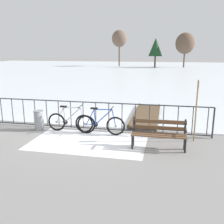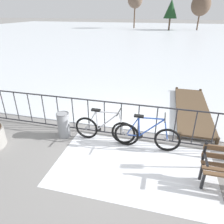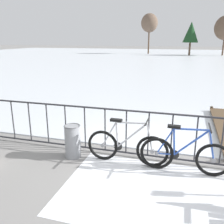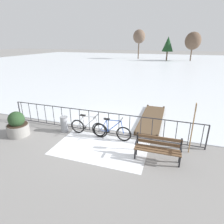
{
  "view_description": "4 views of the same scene",
  "coord_description": "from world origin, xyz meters",
  "views": [
    {
      "loc": [
        2.9,
        -8.57,
        2.87
      ],
      "look_at": [
        1.27,
        -0.88,
        0.95
      ],
      "focal_mm": 40.74,
      "sensor_mm": 36.0,
      "label": 1
    },
    {
      "loc": [
        1.02,
        -4.97,
        3.3
      ],
      "look_at": [
        -0.31,
        0.19,
        0.66
      ],
      "focal_mm": 33.33,
      "sensor_mm": 36.0,
      "label": 2
    },
    {
      "loc": [
        0.65,
        -4.94,
        2.51
      ],
      "look_at": [
        -0.86,
        0.19,
        0.93
      ],
      "focal_mm": 40.09,
      "sensor_mm": 36.0,
      "label": 3
    },
    {
      "loc": [
        3.06,
        -7.19,
        4.01
      ],
      "look_at": [
        0.54,
        0.31,
        0.99
      ],
      "focal_mm": 30.04,
      "sensor_mm": 36.0,
      "label": 4
    }
  ],
  "objects": [
    {
      "name": "bicycle_near_railing",
      "position": [
        -0.39,
        -0.31,
        0.37
      ],
      "size": [
        1.71,
        0.52,
        0.97
      ],
      "color": "black",
      "rests_on": "ground"
    },
    {
      "name": "snow_patch",
      "position": [
        0.56,
        -1.2,
        0.0
      ],
      "size": [
        3.67,
        2.19,
        0.01
      ],
      "primitive_type": "cube",
      "color": "white",
      "rests_on": "ground"
    },
    {
      "name": "bicycle_second",
      "position": [
        0.75,
        -0.37,
        0.37
      ],
      "size": [
        1.71,
        0.52,
        0.97
      ],
      "color": "black",
      "rests_on": "ground"
    },
    {
      "name": "frozen_pond",
      "position": [
        0.0,
        28.4,
        0.01
      ],
      "size": [
        80.0,
        56.0,
        0.03
      ],
      "primitive_type": "cube",
      "color": "silver",
      "rests_on": "ground"
    },
    {
      "name": "tree_far_west",
      "position": [
        -5.65,
        37.92,
        4.86
      ],
      "size": [
        2.69,
        2.69,
        6.37
      ],
      "color": "brown",
      "rests_on": "ground"
    },
    {
      "name": "railing_fence",
      "position": [
        -0.0,
        0.0,
        0.56
      ],
      "size": [
        9.06,
        0.06,
        1.07
      ],
      "color": "#2D2D33",
      "rests_on": "ground"
    },
    {
      "name": "ground_plane",
      "position": [
        0.0,
        0.0,
        0.0
      ],
      "size": [
        160.0,
        160.0,
        0.0
      ],
      "primitive_type": "plane",
      "color": "gray"
    },
    {
      "name": "trash_bin",
      "position": [
        -1.58,
        -0.37,
        0.37
      ],
      "size": [
        0.35,
        0.35,
        0.73
      ],
      "color": "gray",
      "rests_on": "ground"
    },
    {
      "name": "tree_centre",
      "position": [
        0.91,
        35.56,
        3.36
      ],
      "size": [
        2.28,
        2.28,
        4.87
      ],
      "color": "brown",
      "rests_on": "ground"
    }
  ]
}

